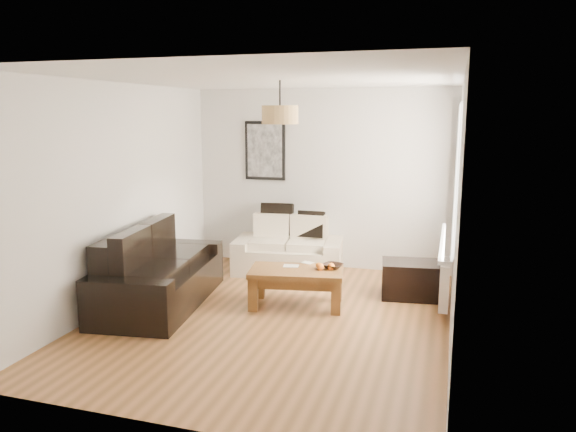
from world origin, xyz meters
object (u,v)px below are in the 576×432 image
(sofa_leather, at_px, (160,269))
(coffee_table, at_px, (296,287))
(loveseat_cream, at_px, (288,246))
(ottoman, at_px, (414,280))

(sofa_leather, relative_size, coffee_table, 1.84)
(loveseat_cream, distance_m, ottoman, 1.90)
(loveseat_cream, bearing_deg, coffee_table, -77.26)
(loveseat_cream, xyz_separation_m, ottoman, (1.80, -0.60, -0.15))
(coffee_table, relative_size, ottoman, 1.40)
(loveseat_cream, height_order, coffee_table, loveseat_cream)
(sofa_leather, distance_m, coffee_table, 1.64)
(loveseat_cream, height_order, ottoman, loveseat_cream)
(loveseat_cream, relative_size, coffee_table, 1.39)
(loveseat_cream, xyz_separation_m, coffee_table, (0.50, -1.32, -0.15))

